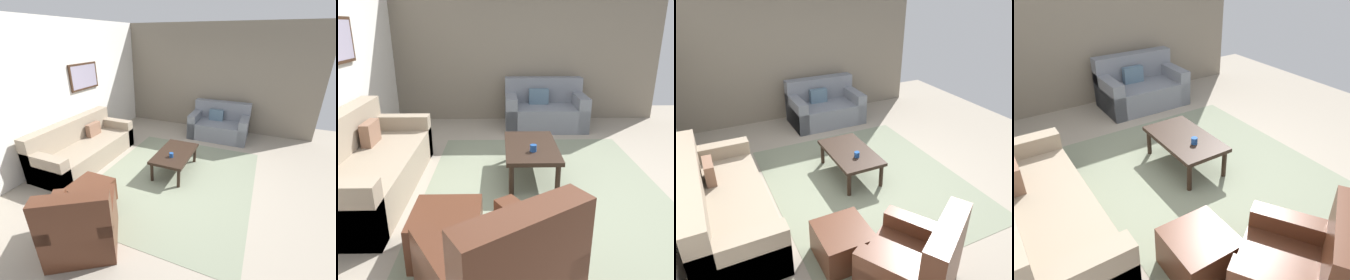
% 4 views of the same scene
% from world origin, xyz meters
% --- Properties ---
extents(ground_plane, '(8.00, 8.00, 0.00)m').
position_xyz_m(ground_plane, '(0.00, 0.00, 0.00)').
color(ground_plane, gray).
extents(stone_feature_panel, '(0.12, 5.20, 2.80)m').
position_xyz_m(stone_feature_panel, '(3.00, 0.00, 1.40)').
color(stone_feature_panel, slate).
rests_on(stone_feature_panel, ground_plane).
extents(area_rug, '(3.27, 2.75, 0.01)m').
position_xyz_m(area_rug, '(0.00, 0.00, 0.00)').
color(area_rug, gray).
rests_on(area_rug, ground_plane).
extents(couch_main, '(2.23, 0.94, 0.88)m').
position_xyz_m(couch_main, '(-0.05, 2.08, 0.30)').
color(couch_main, gray).
rests_on(couch_main, ground_plane).
extents(couch_loveseat, '(0.92, 1.46, 0.88)m').
position_xyz_m(couch_loveseat, '(2.44, -0.32, 0.30)').
color(couch_loveseat, slate).
rests_on(couch_loveseat, ground_plane).
extents(armchair_leather, '(1.11, 1.11, 0.95)m').
position_xyz_m(armchair_leather, '(-1.86, 0.51, 0.31)').
color(armchair_leather, '#4C2819').
rests_on(armchair_leather, ground_plane).
extents(ottoman, '(0.56, 0.56, 0.40)m').
position_xyz_m(ottoman, '(-1.16, 0.95, 0.20)').
color(ottoman, '#4C2819').
rests_on(ottoman, ground_plane).
extents(coffee_table, '(1.10, 0.64, 0.41)m').
position_xyz_m(coffee_table, '(0.31, 0.13, 0.36)').
color(coffee_table, black).
rests_on(coffee_table, ground_plane).
extents(cup, '(0.08, 0.08, 0.08)m').
position_xyz_m(cup, '(0.10, 0.12, 0.45)').
color(cup, '#1E478C').
rests_on(cup, coffee_table).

